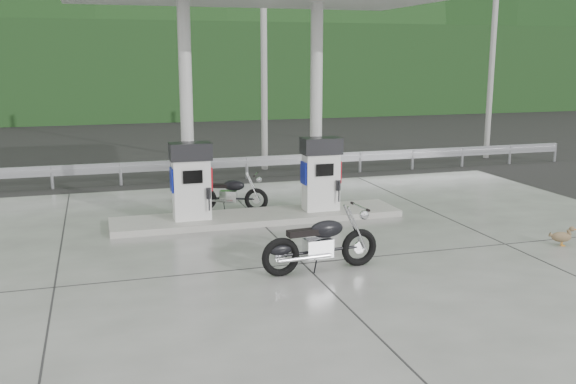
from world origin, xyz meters
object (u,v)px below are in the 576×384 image
object	(u,v)px
gas_pump_left	(191,181)
gas_pump_right	(321,174)
motorcycle_right	(321,244)
motorcycle_left	(230,194)
duck	(561,237)

from	to	relation	value
gas_pump_left	gas_pump_right	xyz separation A→B (m)	(3.20, 0.00, 0.00)
gas_pump_left	motorcycle_right	size ratio (longest dim) A/B	0.83
motorcycle_left	gas_pump_right	bearing A→B (deg)	-6.09
gas_pump_right	duck	distance (m)	5.63
gas_pump_left	motorcycle_left	bearing A→B (deg)	45.05
gas_pump_left	gas_pump_right	size ratio (longest dim) A/B	1.00
gas_pump_left	motorcycle_right	xyz separation A→B (m)	(1.79, -3.97, -0.54)
motorcycle_right	duck	bearing A→B (deg)	-4.43
gas_pump_right	motorcycle_left	distance (m)	2.43
gas_pump_left	motorcycle_left	size ratio (longest dim) A/B	0.99
gas_pump_right	motorcycle_left	size ratio (longest dim) A/B	0.99
motorcycle_left	motorcycle_right	size ratio (longest dim) A/B	0.84
gas_pump_right	duck	world-z (taller)	gas_pump_right
motorcycle_right	gas_pump_left	bearing A→B (deg)	109.23
duck	gas_pump_left	bearing A→B (deg)	173.96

